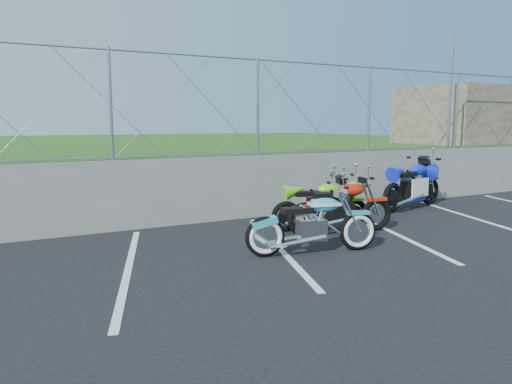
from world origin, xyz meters
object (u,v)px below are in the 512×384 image
cruiser_turquoise (314,226)px  sportbike_blue (413,187)px  sportbike_green (322,207)px  naked_orange (343,209)px

cruiser_turquoise → sportbike_blue: size_ratio=0.93×
sportbike_green → cruiser_turquoise: bearing=-115.7°
cruiser_turquoise → naked_orange: size_ratio=1.01×
cruiser_turquoise → sportbike_green: size_ratio=1.11×
cruiser_turquoise → naked_orange: bearing=49.1°
cruiser_turquoise → sportbike_blue: (4.34, 2.21, 0.08)m
naked_orange → sportbike_blue: 3.35m
naked_orange → sportbike_blue: sportbike_blue is taller
cruiser_turquoise → sportbike_green: (1.11, 1.33, 0.00)m
sportbike_green → sportbike_blue: size_ratio=0.84×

